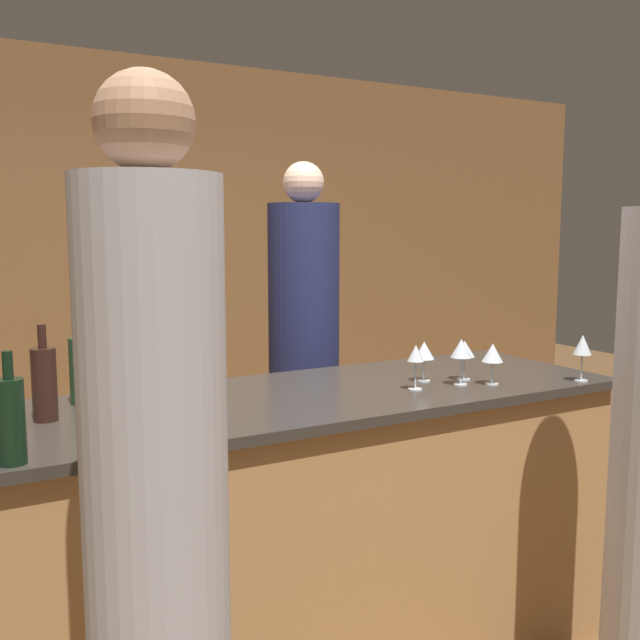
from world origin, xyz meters
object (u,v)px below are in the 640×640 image
object	(u,v)px
guest_1	(158,573)
wine_bottle_2	(44,383)
wine_bottle_1	(81,369)
bartender	(304,387)
wine_bottle_0	(11,419)

from	to	relation	value
guest_1	wine_bottle_2	xyz separation A→B (m)	(-0.10, 0.85, 0.27)
guest_1	wine_bottle_1	xyz separation A→B (m)	(0.04, 1.02, 0.27)
bartender	wine_bottle_1	distance (m)	1.25
bartender	wine_bottle_0	xyz separation A→B (m)	(-1.39, -1.06, 0.28)
wine_bottle_0	wine_bottle_2	distance (m)	0.42
bartender	guest_1	world-z (taller)	guest_1
bartender	wine_bottle_0	size ratio (longest dim) A/B	6.88
wine_bottle_0	wine_bottle_1	world-z (taller)	wine_bottle_1
bartender	guest_1	bearing A→B (deg)	52.79
guest_1	wine_bottle_0	world-z (taller)	guest_1
guest_1	wine_bottle_1	bearing A→B (deg)	87.87
bartender	wine_bottle_2	size ratio (longest dim) A/B	6.63
wine_bottle_0	guest_1	bearing A→B (deg)	-62.26
wine_bottle_1	wine_bottle_2	world-z (taller)	wine_bottle_1
guest_1	wine_bottle_2	bearing A→B (deg)	96.96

